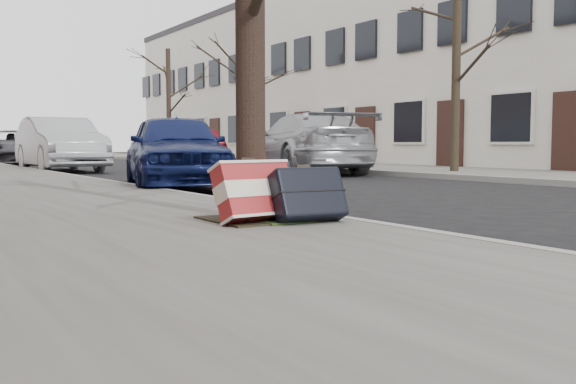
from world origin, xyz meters
TOP-DOWN VIEW (x-y plane):
  - ground at (0.00, 0.00)m, footprint 120.00×120.00m
  - far_sidewalk at (7.80, 15.00)m, footprint 4.00×70.00m
  - house_far at (13.15, 16.00)m, footprint 6.70×40.00m
  - dirt_patch at (-2.00, 1.20)m, footprint 0.85×0.85m
  - suitcase_red at (-2.14, 1.00)m, footprint 0.71×0.44m
  - suitcase_navy at (-1.74, 0.79)m, footprint 0.65×0.41m
  - car_near_front at (-0.35, 6.99)m, footprint 2.60×4.27m
  - car_near_mid at (-0.36, 15.48)m, footprint 1.68×4.76m
  - car_near_back at (-0.34, 23.15)m, footprint 2.35×4.85m
  - car_far_front at (4.97, 10.72)m, footprint 3.44×5.81m
  - car_far_back at (4.72, 17.13)m, footprint 2.86×4.52m
  - tree_far_a at (7.20, 7.45)m, footprint 0.21×0.21m
  - tree_far_b at (7.20, 18.53)m, footprint 0.20×0.20m
  - tree_far_c at (7.20, 25.82)m, footprint 0.23×0.23m

SIDE VIEW (x-z plane):
  - ground at x=0.00m, z-range 0.00..0.00m
  - far_sidewalk at x=7.80m, z-range 0.00..0.12m
  - dirt_patch at x=-2.00m, z-range 0.12..0.14m
  - suitcase_navy at x=-1.74m, z-range 0.12..0.61m
  - suitcase_red at x=-2.14m, z-range 0.12..0.65m
  - car_near_back at x=-0.34m, z-range 0.00..1.33m
  - car_near_front at x=-0.35m, z-range 0.00..1.36m
  - car_far_back at x=4.72m, z-range 0.00..1.43m
  - car_near_mid at x=-0.36m, z-range 0.00..1.57m
  - car_far_front at x=4.97m, z-range 0.00..1.58m
  - tree_far_b at x=7.20m, z-range 0.12..4.65m
  - tree_far_a at x=7.20m, z-range 0.12..5.14m
  - tree_far_c at x=7.20m, z-range 0.12..5.38m
  - house_far at x=13.15m, z-range 0.00..7.20m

